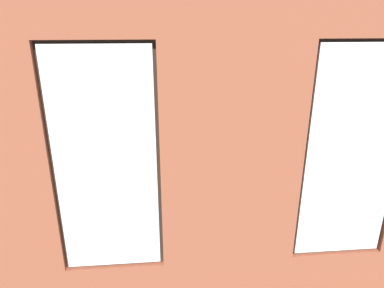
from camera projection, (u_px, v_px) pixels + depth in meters
name	position (u px, v px, depth m)	size (l,w,h in m)	color
ground_plane	(198.00, 194.00, 6.23)	(6.44, 6.14, 0.10)	brown
brick_wall_with_windows	(232.00, 162.00, 3.10)	(5.84, 0.30, 3.50)	#9E5138
white_wall_right	(12.00, 103.00, 5.17)	(0.10, 5.14, 3.50)	silver
couch_by_window	(144.00, 251.00, 4.11)	(1.89, 0.87, 0.80)	black
couch_left	(330.00, 182.00, 5.84)	(1.00, 2.01, 0.80)	black
coffee_table	(171.00, 180.00, 5.85)	(1.57, 0.88, 0.40)	tan
cup_ceramic	(142.00, 180.00, 5.66)	(0.08, 0.08, 0.10)	#B23D38
table_plant_small	(171.00, 173.00, 5.80)	(0.11, 0.11, 0.18)	#47423D
remote_gray	(159.00, 175.00, 5.92)	(0.05, 0.17, 0.02)	#59595B
remote_black	(178.00, 180.00, 5.72)	(0.05, 0.17, 0.02)	black
media_console	(42.00, 195.00, 5.49)	(1.09, 0.42, 0.59)	black
tv_flatscreen	(35.00, 154.00, 5.25)	(1.17, 0.20, 0.81)	black
papasan_chair	(185.00, 134.00, 7.99)	(1.03, 1.03, 0.66)	olive
potted_plant_mid_room_small	(248.00, 164.00, 6.71)	(0.26, 0.26, 0.39)	brown
potted_plant_foreground_right	(89.00, 135.00, 7.74)	(0.45, 0.45, 0.71)	gray
potted_plant_near_tv	(58.00, 210.00, 4.50)	(0.57, 0.57, 0.89)	beige
potted_plant_between_couches	(259.00, 207.00, 4.11)	(1.05, 1.07, 1.39)	gray
potted_plant_corner_near_left	(288.00, 116.00, 8.08)	(0.78, 0.78, 1.22)	beige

